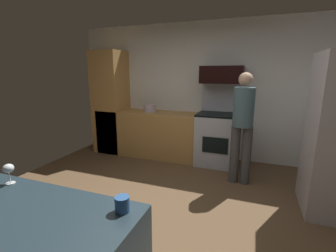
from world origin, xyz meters
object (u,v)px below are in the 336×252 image
object	(u,v)px
oven_range	(218,137)
mug_coffee	(122,204)
microwave	(222,75)
wine_glass_near	(8,169)
person_cook	(243,123)
stock_pot	(150,108)

from	to	relation	value
oven_range	mug_coffee	xyz separation A→B (m)	(-0.08, -3.19, 0.43)
microwave	wine_glass_near	size ratio (longest dim) A/B	5.01
microwave	person_cook	world-z (taller)	microwave
wine_glass_near	mug_coffee	distance (m)	0.93
stock_pot	wine_glass_near	bearing A→B (deg)	-83.45
wine_glass_near	mug_coffee	size ratio (longest dim) A/B	1.64
oven_range	stock_pot	world-z (taller)	oven_range
microwave	oven_range	bearing A→B (deg)	-90.00
wine_glass_near	stock_pot	distance (m)	3.20
oven_range	mug_coffee	size ratio (longest dim) A/B	16.41
mug_coffee	stock_pot	size ratio (longest dim) A/B	0.37
microwave	stock_pot	xyz separation A→B (m)	(-1.38, -0.08, -0.66)
microwave	wine_glass_near	xyz separation A→B (m)	(-1.01, -3.26, -0.62)
mug_coffee	stock_pot	world-z (taller)	stock_pot
microwave	mug_coffee	xyz separation A→B (m)	(-0.08, -3.28, -0.69)
person_cook	stock_pot	world-z (taller)	person_cook
oven_range	microwave	world-z (taller)	microwave
microwave	person_cook	bearing A→B (deg)	-60.16
person_cook	microwave	bearing A→B (deg)	119.84
stock_pot	person_cook	bearing A→B (deg)	-20.65
oven_range	wine_glass_near	xyz separation A→B (m)	(-1.01, -3.17, 0.50)
oven_range	mug_coffee	world-z (taller)	oven_range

